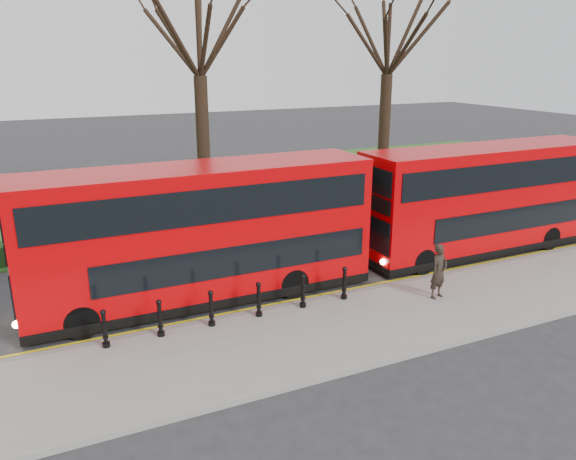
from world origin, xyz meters
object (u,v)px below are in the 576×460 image
bus_rear (486,200)px  bollard_row (235,304)px  pedestrian (439,271)px  bus_lead (202,235)px

bus_rear → bollard_row: bearing=-169.8°
bollard_row → pedestrian: 6.36m
bus_lead → pedestrian: bearing=-26.6°
bus_rear → pedestrian: bus_rear is taller
bus_lead → pedestrian: (6.53, -3.27, -1.12)m
bus_rear → bus_lead: bearing=179.2°
bollard_row → bus_rear: bus_rear is taller
bus_lead → pedestrian: 7.39m
bollard_row → bus_rear: (10.98, 1.97, 1.43)m
bus_lead → bus_rear: size_ratio=1.03×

